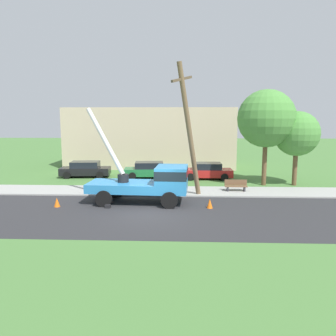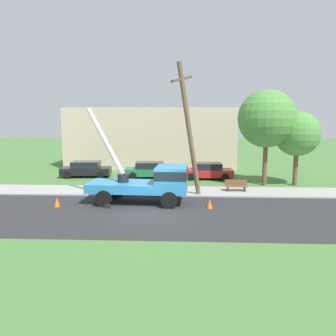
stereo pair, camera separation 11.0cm
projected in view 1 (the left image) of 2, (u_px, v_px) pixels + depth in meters
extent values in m
plane|color=#477538|center=(163.00, 177.00, 30.27)|extent=(120.00, 120.00, 0.00)
cube|color=#2B2B2D|center=(150.00, 214.00, 18.41)|extent=(80.00, 8.23, 0.01)
cube|color=#9E9E99|center=(158.00, 191.00, 24.03)|extent=(80.00, 3.15, 0.10)
cube|color=#2D84C6|center=(123.00, 186.00, 20.88)|extent=(4.43, 2.63, 0.55)
cube|color=#2D84C6|center=(172.00, 179.00, 20.50)|extent=(2.03, 2.50, 1.60)
cube|color=#19232D|center=(172.00, 173.00, 20.45)|extent=(2.05, 2.52, 0.56)
cylinder|color=black|center=(123.00, 178.00, 20.80)|extent=(0.70, 0.70, 0.50)
cylinder|color=silver|center=(105.00, 141.00, 21.22)|extent=(2.82, 1.80, 4.26)
cube|color=black|center=(108.00, 206.00, 19.65)|extent=(0.32, 0.32, 0.20)
cube|color=black|center=(120.00, 195.00, 22.50)|extent=(0.32, 0.32, 0.20)
cylinder|color=black|center=(169.00, 200.00, 19.48)|extent=(1.00, 0.30, 1.00)
cylinder|color=black|center=(173.00, 191.00, 21.84)|extent=(1.00, 0.30, 1.00)
cylinder|color=black|center=(104.00, 199.00, 19.86)|extent=(1.00, 0.30, 1.00)
cylinder|color=black|center=(114.00, 190.00, 22.22)|extent=(1.00, 0.30, 1.00)
cylinder|color=brown|center=(189.00, 132.00, 21.64)|extent=(1.84, 1.94, 8.84)
cube|color=brown|center=(182.00, 79.00, 20.60)|extent=(1.34, 1.42, 0.56)
cone|color=orange|center=(210.00, 204.00, 19.57)|extent=(0.36, 0.36, 0.56)
cone|color=orange|center=(57.00, 202.00, 19.88)|extent=(0.36, 0.36, 0.56)
cube|color=black|center=(85.00, 171.00, 30.03)|extent=(4.53, 2.13, 0.65)
cube|color=black|center=(85.00, 164.00, 29.94)|extent=(2.58, 1.84, 0.55)
cylinder|color=black|center=(100.00, 175.00, 29.23)|extent=(0.64, 0.22, 0.64)
cylinder|color=black|center=(103.00, 172.00, 31.01)|extent=(0.64, 0.22, 0.64)
cylinder|color=black|center=(67.00, 175.00, 29.13)|extent=(0.64, 0.22, 0.64)
cylinder|color=black|center=(72.00, 172.00, 30.91)|extent=(0.64, 0.22, 0.64)
cube|color=#1E6638|center=(149.00, 172.00, 29.63)|extent=(4.54, 2.17, 0.65)
cube|color=black|center=(149.00, 165.00, 29.54)|extent=(2.60, 1.86, 0.55)
cylinder|color=black|center=(166.00, 176.00, 28.84)|extent=(0.64, 0.22, 0.64)
cylinder|color=black|center=(165.00, 172.00, 30.62)|extent=(0.64, 0.22, 0.64)
cylinder|color=black|center=(132.00, 176.00, 28.71)|extent=(0.64, 0.22, 0.64)
cylinder|color=black|center=(134.00, 173.00, 30.49)|extent=(0.64, 0.22, 0.64)
cube|color=#B21E1E|center=(207.00, 173.00, 29.07)|extent=(4.41, 1.83, 0.65)
cube|color=black|center=(207.00, 166.00, 28.98)|extent=(2.48, 1.67, 0.55)
cylinder|color=black|center=(225.00, 177.00, 28.17)|extent=(0.64, 0.22, 0.64)
cylinder|color=black|center=(222.00, 174.00, 29.94)|extent=(0.64, 0.22, 0.64)
cylinder|color=black|center=(191.00, 177.00, 28.27)|extent=(0.64, 0.22, 0.64)
cylinder|color=black|center=(190.00, 173.00, 30.04)|extent=(0.64, 0.22, 0.64)
cube|color=brown|center=(236.00, 186.00, 23.74)|extent=(1.60, 0.44, 0.06)
cube|color=brown|center=(236.00, 182.00, 23.90)|extent=(1.60, 0.06, 0.40)
cube|color=#333338|center=(228.00, 189.00, 23.79)|extent=(0.10, 0.40, 0.45)
cube|color=#333338|center=(244.00, 189.00, 23.74)|extent=(0.10, 0.40, 0.45)
cylinder|color=brown|center=(265.00, 154.00, 26.10)|extent=(0.36, 0.36, 4.92)
sphere|color=#4C8C3D|center=(266.00, 119.00, 25.68)|extent=(4.50, 4.50, 4.50)
cylinder|color=brown|center=(295.00, 161.00, 26.11)|extent=(0.36, 0.36, 3.83)
sphere|color=#4C8C3D|center=(297.00, 134.00, 25.78)|extent=(3.50, 3.50, 3.50)
cube|color=#C6B293|center=(151.00, 137.00, 36.53)|extent=(18.00, 6.00, 6.40)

